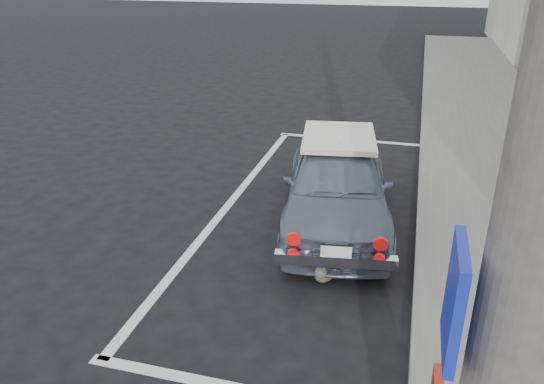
{
  "coord_description": "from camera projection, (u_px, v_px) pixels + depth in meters",
  "views": [
    {
      "loc": [
        1.59,
        -3.74,
        3.36
      ],
      "look_at": [
        0.04,
        1.94,
        0.75
      ],
      "focal_mm": 35.0,
      "sensor_mm": 36.0,
      "label": 1
    }
  ],
  "objects": [
    {
      "name": "pline_front",
      "position": [
        353.0,
        140.0,
        10.66
      ],
      "size": [
        3.0,
        0.12,
        0.01
      ],
      "primitive_type": "cube",
      "color": "silver",
      "rests_on": "ground"
    },
    {
      "name": "retro_coupe",
      "position": [
        337.0,
        182.0,
        7.14
      ],
      "size": [
        1.89,
        3.62,
        1.17
      ],
      "rotation": [
        0.0,
        0.0,
        0.15
      ],
      "color": "slate",
      "rests_on": "ground"
    },
    {
      "name": "sidewalk",
      "position": [
        542.0,
        274.0,
        6.01
      ],
      "size": [
        2.8,
        40.0,
        0.15
      ],
      "primitive_type": "cube",
      "color": "slate",
      "rests_on": "ground"
    },
    {
      "name": "cat",
      "position": [
        324.0,
        271.0,
        5.97
      ],
      "size": [
        0.28,
        0.53,
        0.28
      ],
      "rotation": [
        0.0,
        0.0,
        -0.12
      ],
      "color": "#7A695D",
      "rests_on": "ground"
    },
    {
      "name": "ground",
      "position": [
        214.0,
        343.0,
        5.04
      ],
      "size": [
        80.0,
        80.0,
        0.0
      ],
      "primitive_type": "plane",
      "color": "black",
      "rests_on": "ground"
    },
    {
      "name": "pline_side",
      "position": [
        230.0,
        203.0,
        7.9
      ],
      "size": [
        0.12,
        7.0,
        0.01
      ],
      "primitive_type": "cube",
      "color": "silver",
      "rests_on": "ground"
    }
  ]
}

